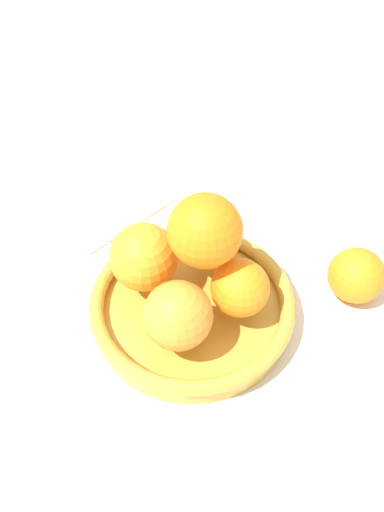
# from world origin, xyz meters

# --- Properties ---
(ground_plane) EXTENTS (4.00, 4.00, 0.00)m
(ground_plane) POSITION_xyz_m (0.00, 0.00, 0.00)
(ground_plane) COLOR silver
(fruit_bowl) EXTENTS (0.24, 0.24, 0.04)m
(fruit_bowl) POSITION_xyz_m (0.00, 0.00, 0.02)
(fruit_bowl) COLOR gold
(fruit_bowl) RESTS_ON ground_plane
(orange_pile) EXTENTS (0.19, 0.19, 0.14)m
(orange_pile) POSITION_xyz_m (0.00, -0.00, 0.09)
(orange_pile) COLOR orange
(orange_pile) RESTS_ON fruit_bowl
(stray_orange) EXTENTS (0.07, 0.07, 0.07)m
(stray_orange) POSITION_xyz_m (-0.18, -0.08, 0.03)
(stray_orange) COLOR orange
(stray_orange) RESTS_ON ground_plane
(napkin_folded) EXTENTS (0.21, 0.21, 0.01)m
(napkin_folded) POSITION_xyz_m (0.19, -0.16, 0.00)
(napkin_folded) COLOR beige
(napkin_folded) RESTS_ON ground_plane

